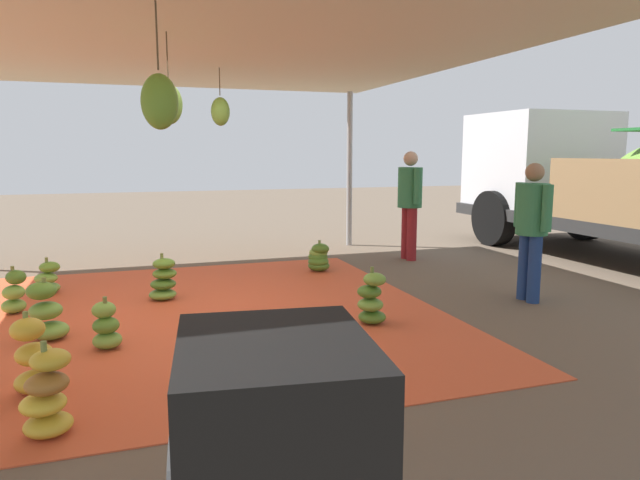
{
  "coord_description": "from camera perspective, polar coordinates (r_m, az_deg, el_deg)",
  "views": [
    {
      "loc": [
        5.82,
        -0.47,
        1.68
      ],
      "look_at": [
        0.04,
        1.46,
        0.74
      ],
      "focal_mm": 31.9,
      "sensor_mm": 36.0,
      "label": 1
    }
  ],
  "objects": [
    {
      "name": "ground_plane",
      "position": [
        6.98,
        12.06,
        -5.37
      ],
      "size": [
        40.0,
        40.0,
        0.0
      ],
      "primitive_type": "plane",
      "color": "brown"
    },
    {
      "name": "tarp_orange",
      "position": [
        6.07,
        -13.39,
        -7.5
      ],
      "size": [
        5.22,
        5.25,
        0.01
      ],
      "primitive_type": "cube",
      "color": "#D1512D",
      "rests_on": "ground"
    },
    {
      "name": "tent_canopy",
      "position": [
        5.92,
        -15.21,
        18.57
      ],
      "size": [
        8.0,
        7.0,
        2.81
      ],
      "color": "#9EA0A5",
      "rests_on": "ground"
    },
    {
      "name": "banana_bunch_0",
      "position": [
        4.5,
        -26.86,
        -10.56
      ],
      "size": [
        0.34,
        0.32,
        0.59
      ],
      "color": "gold",
      "rests_on": "tarp_orange"
    },
    {
      "name": "banana_bunch_1",
      "position": [
        5.27,
        -20.68,
        -8.16
      ],
      "size": [
        0.34,
        0.33,
        0.45
      ],
      "color": "#75A83D",
      "rests_on": "tarp_orange"
    },
    {
      "name": "banana_bunch_2",
      "position": [
        3.85,
        -25.7,
        -13.95
      ],
      "size": [
        0.39,
        0.39,
        0.58
      ],
      "color": "gold",
      "rests_on": "tarp_orange"
    },
    {
      "name": "banana_bunch_3",
      "position": [
        5.71,
        -25.74,
        -6.63
      ],
      "size": [
        0.4,
        0.43,
        0.57
      ],
      "color": "#75A83D",
      "rests_on": "tarp_orange"
    },
    {
      "name": "banana_bunch_4",
      "position": [
        8.1,
        -0.13,
        -1.8
      ],
      "size": [
        0.44,
        0.43,
        0.44
      ],
      "color": "#477523",
      "rests_on": "tarp_orange"
    },
    {
      "name": "banana_bunch_5",
      "position": [
        6.77,
        -28.33,
        -4.75
      ],
      "size": [
        0.35,
        0.34,
        0.51
      ],
      "color": "#75A83D",
      "rests_on": "tarp_orange"
    },
    {
      "name": "banana_bunch_6",
      "position": [
        7.54,
        -25.66,
        -3.55
      ],
      "size": [
        0.39,
        0.38,
        0.44
      ],
      "color": "#75A83D",
      "rests_on": "tarp_orange"
    },
    {
      "name": "banana_bunch_7",
      "position": [
        6.77,
        -15.43,
        -3.93
      ],
      "size": [
        0.41,
        0.42,
        0.54
      ],
      "color": "#6B9E38",
      "rests_on": "tarp_orange"
    },
    {
      "name": "banana_bunch_8",
      "position": [
        5.63,
        5.18,
        -6.02
      ],
      "size": [
        0.38,
        0.38,
        0.57
      ],
      "color": "#477523",
      "rests_on": "tarp_orange"
    },
    {
      "name": "worker_0",
      "position": [
        9.04,
        9.0,
        4.28
      ],
      "size": [
        0.62,
        0.38,
        1.7
      ],
      "color": "maroon",
      "rests_on": "ground"
    },
    {
      "name": "worker_1",
      "position": [
        6.81,
        20.49,
        1.76
      ],
      "size": [
        0.57,
        0.35,
        1.57
      ],
      "color": "navy",
      "rests_on": "ground"
    }
  ]
}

